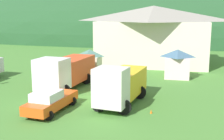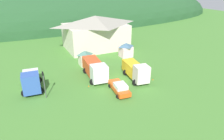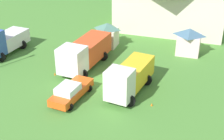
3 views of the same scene
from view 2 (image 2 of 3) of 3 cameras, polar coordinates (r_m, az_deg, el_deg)
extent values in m
plane|color=#477F33|center=(35.13, 1.94, -2.84)|extent=(200.00, 200.00, 0.00)
ellipsoid|color=#234C28|center=(95.40, -17.21, 13.14)|extent=(176.81, 60.00, 37.13)
cube|color=beige|center=(52.02, -4.65, 9.50)|extent=(14.73, 10.67, 6.06)
pyramid|color=gray|center=(51.18, -4.81, 13.94)|extent=(15.91, 11.52, 2.12)
cube|color=beige|center=(41.45, -7.60, 2.90)|extent=(2.37, 2.33, 2.25)
pyramid|color=#4C7A6B|center=(40.94, -7.71, 4.89)|extent=(2.56, 2.51, 0.79)
cube|color=beige|center=(45.88, 3.97, 5.20)|extent=(2.65, 2.28, 2.39)
pyramid|color=#42667F|center=(45.40, 4.03, 7.13)|extent=(2.86, 2.46, 0.84)
cube|color=#3356AD|center=(31.95, -21.98, -3.48)|extent=(2.62, 2.34, 2.93)
cube|color=black|center=(31.58, -22.15, -2.52)|extent=(1.45, 1.82, 0.94)
cube|color=silver|center=(35.20, -21.95, -2.13)|extent=(2.80, 4.59, 1.63)
cylinder|color=black|center=(32.57, -19.70, -5.50)|extent=(1.10, 0.30, 1.10)
cylinder|color=black|center=(32.66, -23.48, -6.04)|extent=(1.10, 0.30, 1.10)
cylinder|color=black|center=(36.11, -20.08, -2.62)|extent=(1.10, 0.30, 1.10)
cylinder|color=black|center=(36.20, -23.47, -3.12)|extent=(1.10, 0.30, 1.10)
cube|color=white|center=(33.09, -3.66, -0.92)|extent=(2.79, 2.58, 2.74)
cube|color=black|center=(32.74, -3.63, -0.04)|extent=(1.55, 2.00, 0.88)
cube|color=#E04C23|center=(36.77, -5.51, 1.16)|extent=(3.12, 5.98, 2.23)
cylinder|color=black|center=(33.98, -1.77, -2.75)|extent=(1.10, 0.30, 1.10)
cylinder|color=black|center=(33.41, -5.47, -3.35)|extent=(1.10, 0.30, 1.10)
cylinder|color=black|center=(38.25, -4.15, 0.31)|extent=(1.10, 0.30, 1.10)
cylinder|color=black|center=(37.74, -7.45, -0.17)|extent=(1.10, 0.30, 1.10)
cube|color=silver|center=(33.05, 8.35, -1.12)|extent=(2.52, 2.31, 2.80)
cube|color=black|center=(32.72, 8.49, -0.21)|extent=(1.43, 1.77, 0.90)
cube|color=gold|center=(36.11, 5.88, 0.50)|extent=(2.93, 5.27, 1.98)
cylinder|color=black|center=(34.07, 9.70, -3.04)|extent=(1.10, 0.30, 1.10)
cylinder|color=black|center=(33.26, 6.69, -3.53)|extent=(1.10, 0.30, 1.10)
cylinder|color=black|center=(37.51, 6.73, -0.28)|extent=(1.10, 0.30, 1.10)
cylinder|color=black|center=(36.78, 3.95, -0.67)|extent=(1.10, 0.30, 1.10)
cube|color=#E65218|center=(31.12, 2.01, -5.11)|extent=(2.41, 5.34, 0.70)
cube|color=silver|center=(30.30, 2.46, -4.54)|extent=(1.92, 2.24, 0.62)
cylinder|color=black|center=(30.17, 4.67, -6.94)|extent=(0.68, 0.24, 0.68)
cylinder|color=black|center=(29.62, 1.79, -7.49)|extent=(0.68, 0.24, 0.68)
cylinder|color=black|center=(32.99, 2.18, -4.03)|extent=(0.68, 0.24, 0.68)
cylinder|color=black|center=(32.48, -0.47, -4.48)|extent=(0.68, 0.24, 0.68)
cylinder|color=#4C4C51|center=(30.59, -18.55, -4.54)|extent=(0.12, 0.12, 3.67)
cube|color=black|center=(29.70, -19.07, -0.95)|extent=(0.20, 0.24, 0.55)
sphere|color=red|center=(29.82, -19.10, -0.85)|extent=(0.14, 0.14, 0.14)
cone|color=orange|center=(35.85, 11.49, -2.76)|extent=(0.36, 0.36, 0.55)
cone|color=orange|center=(33.12, -6.63, -4.73)|extent=(0.36, 0.36, 0.60)
camera|label=1|loc=(23.98, 47.75, -5.24)|focal=47.05mm
camera|label=3|loc=(24.54, 64.29, 11.78)|focal=52.04mm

